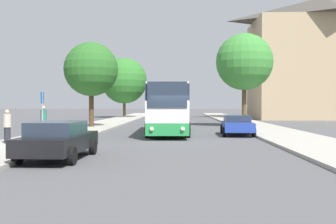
% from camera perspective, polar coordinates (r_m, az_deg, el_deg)
% --- Properties ---
extents(ground_plane, '(300.00, 300.00, 0.00)m').
position_cam_1_polar(ground_plane, '(22.30, 0.69, -4.07)').
color(ground_plane, '#4C4C4F').
rests_on(ground_plane, ground).
extents(sidewalk_left, '(4.00, 120.00, 0.15)m').
position_cam_1_polar(sidewalk_left, '(23.50, -16.67, -3.67)').
color(sidewalk_left, '#A39E93').
rests_on(sidewalk_left, ground_plane).
extents(sidewalk_right, '(4.00, 120.00, 0.15)m').
position_cam_1_polar(sidewalk_right, '(23.24, 18.25, -3.73)').
color(sidewalk_right, '#A39E93').
rests_on(sidewalk_right, ground_plane).
extents(building_right_background, '(18.28, 10.62, 16.54)m').
position_cam_1_polar(building_right_background, '(57.81, 21.36, 7.27)').
color(building_right_background, tan).
rests_on(building_right_background, ground_plane).
extents(bus_front, '(2.91, 11.20, 3.30)m').
position_cam_1_polar(bus_front, '(27.01, 0.01, 0.59)').
color(bus_front, '#238942').
rests_on(bus_front, ground_plane).
extents(bus_middle, '(2.87, 11.88, 3.27)m').
position_cam_1_polar(bus_middle, '(42.83, 0.78, 0.78)').
color(bus_middle, '#2D519E').
rests_on(bus_middle, ground_plane).
extents(bus_rear, '(2.95, 10.42, 3.54)m').
position_cam_1_polar(bus_rear, '(57.32, 1.11, 1.01)').
color(bus_rear, silver).
rests_on(bus_rear, ground_plane).
extents(parked_car_left_curb, '(2.14, 4.55, 1.39)m').
position_cam_1_polar(parked_car_left_curb, '(15.01, -15.63, -3.84)').
color(parked_car_left_curb, black).
rests_on(parked_car_left_curb, ground_plane).
extents(parked_car_right_near, '(2.19, 4.41, 1.31)m').
position_cam_1_polar(parked_car_right_near, '(26.00, 9.99, -1.79)').
color(parked_car_right_near, '#233D9E').
rests_on(parked_car_right_near, ground_plane).
extents(bus_stop_sign, '(0.08, 0.45, 2.58)m').
position_cam_1_polar(bus_stop_sign, '(22.16, -17.78, 0.36)').
color(bus_stop_sign, gray).
rests_on(bus_stop_sign, sidewalk_left).
extents(pedestrian_waiting_near, '(0.36, 0.36, 1.62)m').
position_cam_1_polar(pedestrian_waiting_near, '(20.36, -22.30, -1.94)').
color(pedestrian_waiting_near, '#23232D').
rests_on(pedestrian_waiting_near, sidewalk_left).
extents(pedestrian_waiting_far, '(0.36, 0.36, 1.78)m').
position_cam_1_polar(pedestrian_waiting_far, '(24.57, -17.62, -1.19)').
color(pedestrian_waiting_far, '#23232D').
rests_on(pedestrian_waiting_far, sidewalk_left).
extents(tree_left_near, '(6.73, 6.73, 8.69)m').
position_cam_1_polar(tree_left_near, '(58.46, -6.37, 4.52)').
color(tree_left_near, '#513D23').
rests_on(tree_left_near, sidewalk_left).
extents(tree_left_far, '(4.51, 4.51, 7.06)m').
position_cam_1_polar(tree_left_far, '(33.63, -11.09, 6.08)').
color(tree_left_far, '#47331E').
rests_on(tree_left_far, sidewalk_left).
extents(tree_right_near, '(5.09, 5.09, 8.22)m').
position_cam_1_polar(tree_right_near, '(36.08, 11.02, 7.13)').
color(tree_right_near, '#513D23').
rests_on(tree_right_near, sidewalk_right).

